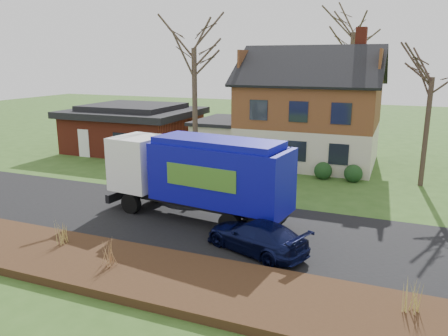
% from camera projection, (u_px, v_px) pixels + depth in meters
% --- Properties ---
extents(ground, '(120.00, 120.00, 0.00)m').
position_uv_depth(ground, '(200.00, 223.00, 19.64)').
color(ground, '#2F501A').
rests_on(ground, ground).
extents(road, '(80.00, 7.00, 0.02)m').
position_uv_depth(road, '(200.00, 223.00, 19.64)').
color(road, black).
rests_on(road, ground).
extents(mulch_verge, '(80.00, 3.50, 0.30)m').
position_uv_depth(mulch_verge, '(134.00, 271.00, 14.84)').
color(mulch_verge, '#311D10').
rests_on(mulch_verge, ground).
extents(main_house, '(12.95, 8.95, 9.26)m').
position_uv_depth(main_house, '(303.00, 105.00, 30.63)').
color(main_house, beige).
rests_on(main_house, ground).
extents(ranch_house, '(9.80, 8.20, 3.70)m').
position_uv_depth(ranch_house, '(134.00, 128.00, 35.28)').
color(ranch_house, maroon).
rests_on(ranch_house, ground).
extents(garbage_truck, '(9.16, 3.51, 3.82)m').
position_uv_depth(garbage_truck, '(200.00, 172.00, 19.64)').
color(garbage_truck, black).
rests_on(garbage_truck, ground).
extents(silver_sedan, '(4.72, 2.58, 1.47)m').
position_uv_depth(silver_sedan, '(211.00, 182.00, 23.57)').
color(silver_sedan, '#ABADB3').
rests_on(silver_sedan, ground).
extents(navy_wagon, '(4.56, 3.15, 1.23)m').
position_uv_depth(navy_wagon, '(256.00, 236.00, 16.57)').
color(navy_wagon, '#0B0F33').
rests_on(navy_wagon, ground).
extents(tree_front_west, '(3.67, 3.67, 10.89)m').
position_uv_depth(tree_front_west, '(194.00, 28.00, 26.09)').
color(tree_front_west, '#453629').
rests_on(tree_front_west, ground).
extents(tree_front_east, '(3.20, 3.20, 8.88)m').
position_uv_depth(tree_front_east, '(434.00, 58.00, 23.77)').
color(tree_front_east, '#413027').
rests_on(tree_front_east, ground).
extents(tree_back, '(4.01, 4.01, 12.69)m').
position_uv_depth(tree_back, '(354.00, 16.00, 35.40)').
color(tree_back, '#463A2A').
rests_on(tree_back, ground).
extents(grass_clump_west, '(0.38, 0.31, 1.00)m').
position_uv_depth(grass_clump_west, '(63.00, 230.00, 16.66)').
color(grass_clump_west, tan).
rests_on(grass_clump_west, mulch_verge).
extents(grass_clump_mid, '(0.36, 0.29, 0.99)m').
position_uv_depth(grass_clump_mid, '(109.00, 252.00, 14.82)').
color(grass_clump_mid, '#A8784A').
rests_on(grass_clump_mid, mulch_verge).
extents(grass_clump_east, '(0.38, 0.31, 0.95)m').
position_uv_depth(grass_clump_east, '(413.00, 296.00, 12.07)').
color(grass_clump_east, tan).
rests_on(grass_clump_east, mulch_verge).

